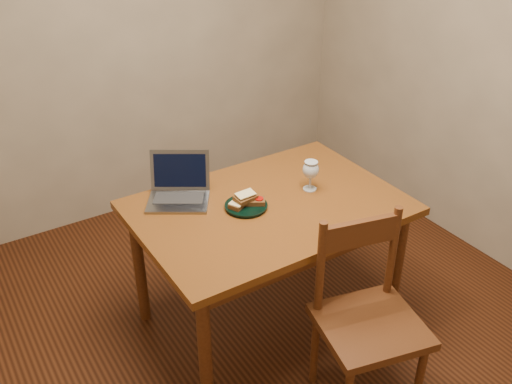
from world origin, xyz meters
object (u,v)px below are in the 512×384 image
plate (246,206)px  table (268,219)px  chair (369,312)px  milk_glass (310,175)px  laptop (179,187)px

plate → table: bearing=-17.0°
chair → milk_glass: size_ratio=3.21×
chair → laptop: bearing=126.7°
table → laptop: size_ratio=3.27×
table → laptop: bearing=137.8°
chair → milk_glass: milk_glass is taller
table → chair: 0.69m
table → plate: size_ratio=6.17×
chair → plate: bearing=118.8°
milk_glass → laptop: size_ratio=0.41×
table → plate: plate is taller
laptop → milk_glass: bearing=6.5°
chair → table: bearing=110.5°
plate → milk_glass: size_ratio=1.30×
table → chair: chair is taller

